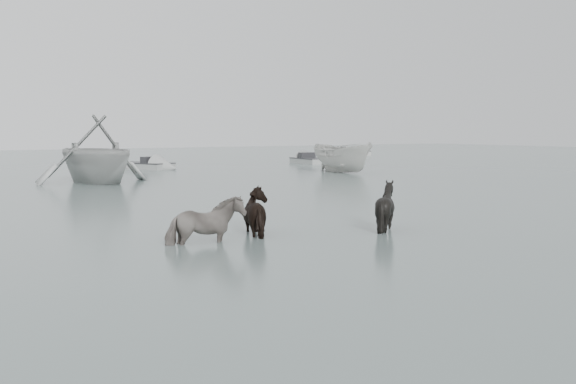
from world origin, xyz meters
name	(u,v)px	position (x,y,z in m)	size (l,w,h in m)	color
ground	(359,237)	(0.00, 0.00, 0.00)	(140.00, 140.00, 0.00)	#505F5C
pony_pinto	(204,211)	(-3.33, 1.05, 0.70)	(0.76, 1.66, 1.40)	black
pony_dark	(262,204)	(-1.54, 1.68, 0.70)	(1.39, 1.19, 1.40)	black
pony_black	(386,200)	(1.32, 0.67, 0.71)	(1.15, 1.29, 1.42)	black
rowboat_trail	(96,148)	(-0.04, 18.96, 1.58)	(5.18, 6.01, 3.16)	#AAADAA
boat_small	(343,156)	(13.71, 19.09, 0.91)	(1.77, 4.71, 1.82)	beige
skiff_port	(311,158)	(17.81, 28.33, 0.38)	(4.39, 1.60, 0.75)	#939593
skiff_mid	(142,163)	(5.67, 28.50, 0.38)	(5.58, 1.60, 0.75)	gray
skiff_star	(351,151)	(28.92, 38.42, 0.38)	(4.51, 1.60, 0.75)	beige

